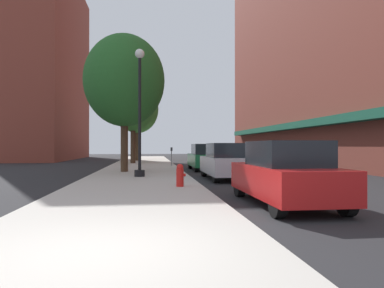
{
  "coord_description": "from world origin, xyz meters",
  "views": [
    {
      "loc": [
        0.54,
        -4.78,
        1.53
      ],
      "look_at": [
        3.68,
        21.57,
        1.68
      ],
      "focal_mm": 32.9,
      "sensor_mm": 36.0,
      "label": 1
    }
  ],
  "objects_px": {
    "parking_meter_near": "(172,154)",
    "tree_mid": "(137,109)",
    "lamppost": "(140,110)",
    "car_green": "(205,157)",
    "tree_near": "(124,81)",
    "car_red": "(285,174)",
    "tree_far": "(133,105)",
    "fire_hydrant": "(180,175)",
    "car_silver": "(226,162)"
  },
  "relations": [
    {
      "from": "fire_hydrant",
      "to": "parking_meter_near",
      "type": "distance_m",
      "value": 12.87
    },
    {
      "from": "tree_mid",
      "to": "car_green",
      "type": "distance_m",
      "value": 14.02
    },
    {
      "from": "fire_hydrant",
      "to": "car_red",
      "type": "xyz_separation_m",
      "value": [
        2.43,
        -3.45,
        0.29
      ]
    },
    {
      "from": "lamppost",
      "to": "car_green",
      "type": "xyz_separation_m",
      "value": [
        3.95,
        5.62,
        -2.39
      ]
    },
    {
      "from": "tree_near",
      "to": "car_green",
      "type": "distance_m",
      "value": 6.94
    },
    {
      "from": "parking_meter_near",
      "to": "car_silver",
      "type": "distance_m",
      "value": 9.43
    },
    {
      "from": "lamppost",
      "to": "parking_meter_near",
      "type": "height_order",
      "value": "lamppost"
    },
    {
      "from": "tree_mid",
      "to": "car_green",
      "type": "bearing_deg",
      "value": -69.37
    },
    {
      "from": "lamppost",
      "to": "car_green",
      "type": "distance_m",
      "value": 7.28
    },
    {
      "from": "car_red",
      "to": "car_green",
      "type": "distance_m",
      "value": 13.26
    },
    {
      "from": "lamppost",
      "to": "parking_meter_near",
      "type": "bearing_deg",
      "value": 77.03
    },
    {
      "from": "lamppost",
      "to": "tree_mid",
      "type": "xyz_separation_m",
      "value": [
        -0.75,
        18.11,
        1.9
      ]
    },
    {
      "from": "tree_far",
      "to": "fire_hydrant",
      "type": "bearing_deg",
      "value": -81.86
    },
    {
      "from": "parking_meter_near",
      "to": "tree_mid",
      "type": "bearing_deg",
      "value": 106.25
    },
    {
      "from": "fire_hydrant",
      "to": "tree_mid",
      "type": "bearing_deg",
      "value": 95.81
    },
    {
      "from": "lamppost",
      "to": "tree_far",
      "type": "xyz_separation_m",
      "value": [
        -0.92,
        12.85,
        1.7
      ]
    },
    {
      "from": "tree_near",
      "to": "tree_far",
      "type": "bearing_deg",
      "value": 89.96
    },
    {
      "from": "tree_mid",
      "to": "tree_near",
      "type": "bearing_deg",
      "value": -90.66
    },
    {
      "from": "tree_near",
      "to": "tree_mid",
      "type": "relative_size",
      "value": 1.03
    },
    {
      "from": "parking_meter_near",
      "to": "car_green",
      "type": "bearing_deg",
      "value": -57.38
    },
    {
      "from": "tree_far",
      "to": "car_red",
      "type": "xyz_separation_m",
      "value": [
        4.87,
        -20.49,
        -4.09
      ]
    },
    {
      "from": "lamppost",
      "to": "car_silver",
      "type": "distance_m",
      "value": 4.65
    },
    {
      "from": "tree_mid",
      "to": "tree_far",
      "type": "bearing_deg",
      "value": -91.8
    },
    {
      "from": "fire_hydrant",
      "to": "tree_far",
      "type": "distance_m",
      "value": 17.76
    },
    {
      "from": "car_green",
      "to": "fire_hydrant",
      "type": "bearing_deg",
      "value": -104.3
    },
    {
      "from": "parking_meter_near",
      "to": "tree_mid",
      "type": "distance_m",
      "value": 10.67
    },
    {
      "from": "parking_meter_near",
      "to": "car_silver",
      "type": "height_order",
      "value": "car_silver"
    },
    {
      "from": "tree_near",
      "to": "car_green",
      "type": "xyz_separation_m",
      "value": [
        4.87,
        2.4,
        -4.31
      ]
    },
    {
      "from": "lamppost",
      "to": "car_silver",
      "type": "relative_size",
      "value": 1.37
    },
    {
      "from": "tree_mid",
      "to": "parking_meter_near",
      "type": "bearing_deg",
      "value": -73.75
    },
    {
      "from": "tree_mid",
      "to": "tree_far",
      "type": "distance_m",
      "value": 5.27
    },
    {
      "from": "tree_far",
      "to": "car_red",
      "type": "distance_m",
      "value": 21.45
    },
    {
      "from": "tree_near",
      "to": "parking_meter_near",
      "type": "bearing_deg",
      "value": 61.8
    },
    {
      "from": "parking_meter_near",
      "to": "fire_hydrant",
      "type": "bearing_deg",
      "value": -92.14
    },
    {
      "from": "tree_mid",
      "to": "car_red",
      "type": "bearing_deg",
      "value": -79.65
    },
    {
      "from": "fire_hydrant",
      "to": "tree_mid",
      "type": "height_order",
      "value": "tree_mid"
    },
    {
      "from": "lamppost",
      "to": "parking_meter_near",
      "type": "relative_size",
      "value": 4.5
    },
    {
      "from": "car_green",
      "to": "lamppost",
      "type": "bearing_deg",
      "value": -125.44
    },
    {
      "from": "lamppost",
      "to": "car_red",
      "type": "relative_size",
      "value": 1.37
    },
    {
      "from": "parking_meter_near",
      "to": "car_green",
      "type": "height_order",
      "value": "car_green"
    },
    {
      "from": "lamppost",
      "to": "car_green",
      "type": "relative_size",
      "value": 1.37
    },
    {
      "from": "parking_meter_near",
      "to": "tree_mid",
      "type": "relative_size",
      "value": 0.18
    },
    {
      "from": "lamppost",
      "to": "tree_near",
      "type": "xyz_separation_m",
      "value": [
        -0.93,
        3.22,
        1.92
      ]
    },
    {
      "from": "fire_hydrant",
      "to": "tree_mid",
      "type": "relative_size",
      "value": 0.11
    },
    {
      "from": "fire_hydrant",
      "to": "tree_near",
      "type": "distance_m",
      "value": 9.06
    },
    {
      "from": "tree_near",
      "to": "car_green",
      "type": "height_order",
      "value": "tree_near"
    },
    {
      "from": "car_red",
      "to": "tree_far",
      "type": "bearing_deg",
      "value": 103.35
    },
    {
      "from": "parking_meter_near",
      "to": "car_red",
      "type": "distance_m",
      "value": 16.42
    },
    {
      "from": "tree_near",
      "to": "tree_mid",
      "type": "bearing_deg",
      "value": 89.34
    },
    {
      "from": "lamppost",
      "to": "tree_mid",
      "type": "relative_size",
      "value": 0.8
    }
  ]
}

